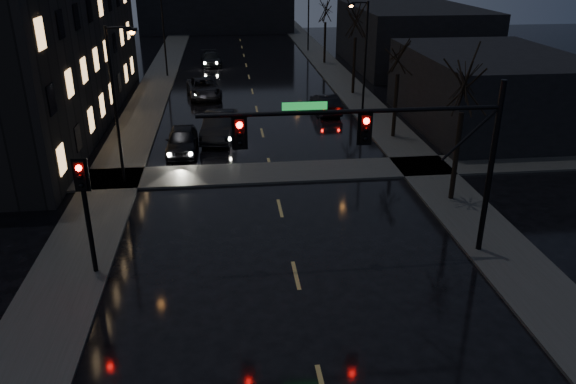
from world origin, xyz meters
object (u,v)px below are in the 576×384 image
object	(u,v)px
oncoming_car_c	(204,88)
lead_car	(326,103)
oncoming_car_a	(182,140)
oncoming_car_b	(219,126)
oncoming_car_d	(211,59)

from	to	relation	value
oncoming_car_c	lead_car	size ratio (longest dim) A/B	1.26
lead_car	oncoming_car_a	bearing A→B (deg)	33.41
oncoming_car_a	oncoming_car_c	world-z (taller)	oncoming_car_a
oncoming_car_b	oncoming_car_c	xyz separation A→B (m)	(-1.28, 11.33, -0.10)
oncoming_car_b	lead_car	distance (m)	9.53
oncoming_car_c	lead_car	bearing A→B (deg)	-40.71
oncoming_car_b	lead_car	xyz separation A→B (m)	(7.89, 5.34, -0.14)
oncoming_car_a	oncoming_car_b	xyz separation A→B (m)	(2.23, 2.48, 0.09)
oncoming_car_d	lead_car	size ratio (longest dim) A/B	1.09
oncoming_car_a	lead_car	size ratio (longest dim) A/B	1.03
oncoming_car_a	oncoming_car_d	xyz separation A→B (m)	(1.38, 27.69, -0.08)
oncoming_car_a	oncoming_car_d	size ratio (longest dim) A/B	0.95
oncoming_car_b	oncoming_car_d	xyz separation A→B (m)	(-0.85, 25.21, -0.17)
oncoming_car_c	oncoming_car_b	bearing A→B (deg)	-91.14
oncoming_car_b	lead_car	size ratio (longest dim) A/B	1.20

